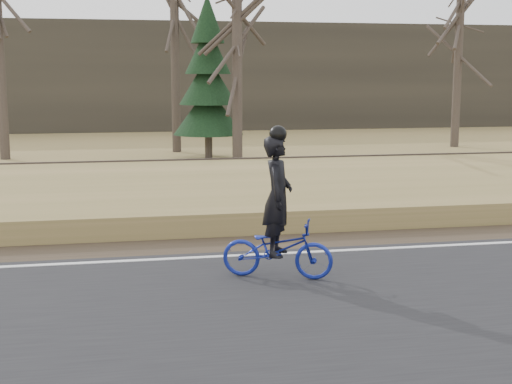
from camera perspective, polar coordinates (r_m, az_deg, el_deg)
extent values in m
cube|color=#473A2B|center=(15.05, 19.62, -3.01)|extent=(120.00, 1.60, 0.04)
cube|color=#9C814F|center=(17.61, 14.73, -0.37)|extent=(120.00, 5.00, 0.44)
cube|color=slate|center=(21.05, 10.27, 1.36)|extent=(120.00, 3.00, 0.45)
cube|color=black|center=(21.01, 10.29, 2.15)|extent=(120.00, 2.40, 0.14)
cube|color=brown|center=(20.33, 11.04, 2.31)|extent=(120.00, 0.07, 0.15)
cube|color=brown|center=(21.66, 9.62, 2.77)|extent=(120.00, 0.07, 0.15)
cube|color=#383328|center=(42.11, -0.60, 9.23)|extent=(120.00, 4.00, 6.00)
imported|color=navy|center=(10.80, 1.73, -4.58)|extent=(1.78, 1.15, 0.88)
imported|color=black|center=(10.63, 1.75, -0.33)|extent=(0.64, 0.77, 1.81)
sphere|color=black|center=(10.51, 1.77, 4.64)|extent=(0.26, 0.26, 0.26)
cylinder|color=#4A3E36|center=(27.90, -19.81, 9.81)|extent=(0.36, 0.36, 7.17)
cylinder|color=#4A3E36|center=(29.09, -6.48, 10.73)|extent=(0.36, 0.36, 7.65)
cylinder|color=#4A3E36|center=(25.18, -1.52, 9.89)|extent=(0.36, 0.36, 6.67)
cylinder|color=#4A3E36|center=(32.17, 15.88, 10.56)|extent=(0.36, 0.36, 7.93)
cylinder|color=#4A3E36|center=(26.68, -3.81, 3.98)|extent=(0.28, 0.28, 1.21)
cone|color=black|center=(26.60, -3.84, 6.52)|extent=(2.60, 2.60, 1.77)
cone|color=black|center=(26.56, -3.87, 8.91)|extent=(2.15, 2.15, 1.77)
cone|color=black|center=(26.58, -3.89, 11.31)|extent=(1.70, 1.70, 1.77)
cone|color=black|center=(26.64, -3.92, 13.69)|extent=(1.25, 1.25, 1.77)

